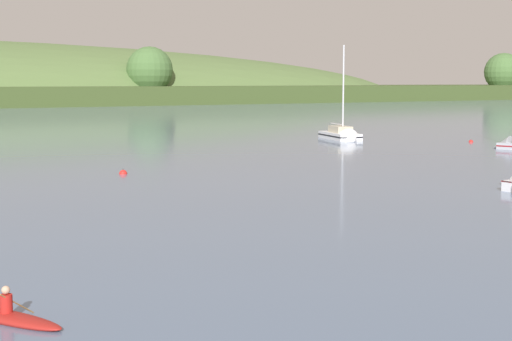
{
  "coord_description": "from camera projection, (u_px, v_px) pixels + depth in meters",
  "views": [
    {
      "loc": [
        -19.69,
        5.32,
        6.13
      ],
      "look_at": [
        0.8,
        35.04,
        1.91
      ],
      "focal_mm": 53.44,
      "sensor_mm": 36.0,
      "label": 1
    }
  ],
  "objects": [
    {
      "name": "sailboat_far_left",
      "position": [
        343.0,
        138.0,
        80.63
      ],
      "size": [
        4.63,
        7.64,
        11.05
      ],
      "rotation": [
        0.0,
        0.0,
        4.39
      ],
      "color": "white",
      "rests_on": "ground"
    },
    {
      "name": "mooring_buoy_off_fishing_boat",
      "position": [
        123.0,
        174.0,
        50.88
      ],
      "size": [
        0.55,
        0.55,
        0.63
      ],
      "color": "red",
      "rests_on": "ground"
    },
    {
      "name": "mooring_buoy_midchannel",
      "position": [
        471.0,
        142.0,
        77.68
      ],
      "size": [
        0.46,
        0.46,
        0.54
      ],
      "color": "red",
      "rests_on": "ground"
    },
    {
      "name": "canoe_with_paddler",
      "position": [
        7.0,
        316.0,
        19.66
      ],
      "size": [
        2.32,
        3.77,
        1.02
      ],
      "rotation": [
        0.0,
        0.0,
        5.15
      ],
      "color": "maroon",
      "rests_on": "ground"
    }
  ]
}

